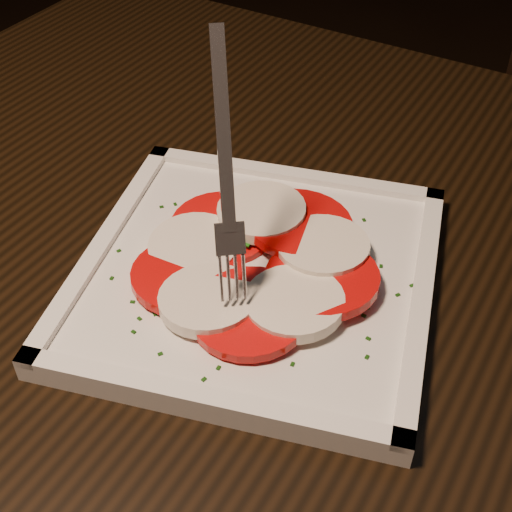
% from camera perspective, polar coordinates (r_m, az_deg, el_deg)
% --- Properties ---
extents(ground, '(6.00, 6.00, 0.00)m').
position_cam_1_polar(ground, '(1.37, -0.75, -15.38)').
color(ground, black).
rests_on(ground, ground).
extents(table, '(1.26, 0.89, 0.75)m').
position_cam_1_polar(table, '(0.66, 8.40, -8.04)').
color(table, black).
rests_on(table, ground).
extents(plate, '(0.32, 0.32, 0.01)m').
position_cam_1_polar(plate, '(0.57, 0.00, -1.67)').
color(plate, white).
rests_on(plate, table).
extents(caprese_salad, '(0.23, 0.21, 0.02)m').
position_cam_1_polar(caprese_salad, '(0.56, 0.01, -0.39)').
color(caprese_salad, red).
rests_on(caprese_salad, plate).
extents(fork, '(0.07, 0.08, 0.18)m').
position_cam_1_polar(fork, '(0.49, -2.55, 7.47)').
color(fork, white).
rests_on(fork, caprese_salad).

